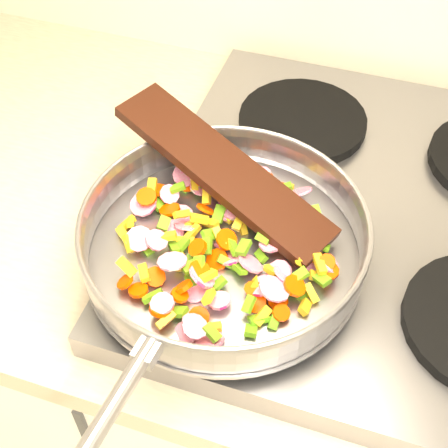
% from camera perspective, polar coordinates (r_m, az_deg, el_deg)
% --- Properties ---
extents(cooktop, '(0.60, 0.60, 0.04)m').
position_cam_1_polar(cooktop, '(0.86, 13.89, 0.18)').
color(cooktop, '#939399').
rests_on(cooktop, counter_top).
extents(grate_fl, '(0.19, 0.19, 0.02)m').
position_cam_1_polar(grate_fl, '(0.75, 2.18, -3.43)').
color(grate_fl, black).
rests_on(grate_fl, cooktop).
extents(grate_bl, '(0.19, 0.19, 0.02)m').
position_cam_1_polar(grate_bl, '(0.95, 7.19, 9.35)').
color(grate_bl, black).
rests_on(grate_bl, cooktop).
extents(saute_pan, '(0.38, 0.54, 0.06)m').
position_cam_1_polar(saute_pan, '(0.72, -0.07, -1.20)').
color(saute_pan, '#9E9EA5').
rests_on(saute_pan, grate_fl).
extents(vegetable_heap, '(0.28, 0.29, 0.05)m').
position_cam_1_polar(vegetable_heap, '(0.73, 0.02, -1.87)').
color(vegetable_heap, '#549316').
rests_on(vegetable_heap, saute_pan).
extents(wooden_spatula, '(0.31, 0.19, 0.07)m').
position_cam_1_polar(wooden_spatula, '(0.77, -0.06, 4.95)').
color(wooden_spatula, black).
rests_on(wooden_spatula, saute_pan).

